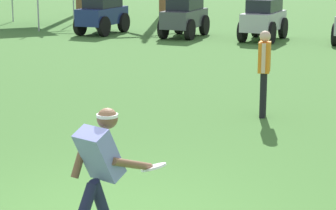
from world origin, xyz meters
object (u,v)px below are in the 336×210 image
(parked_car_slot_a, at_px, (102,14))
(parked_car_slot_c, at_px, (264,18))
(frisbee_in_flight, at_px, (154,167))
(teammate_near_sideline, at_px, (264,65))
(frisbee_thrower, at_px, (99,171))
(parked_car_slot_b, at_px, (185,16))

(parked_car_slot_a, relative_size, parked_car_slot_c, 0.99)
(parked_car_slot_c, bearing_deg, frisbee_in_flight, -83.41)
(parked_car_slot_a, bearing_deg, teammate_near_sideline, -53.34)
(frisbee_thrower, bearing_deg, parked_car_slot_a, 114.19)
(frisbee_thrower, bearing_deg, frisbee_in_flight, 51.61)
(frisbee_in_flight, distance_m, parked_car_slot_a, 17.96)
(teammate_near_sideline, xyz_separation_m, parked_car_slot_b, (-4.85, 10.82, -0.20))
(parked_car_slot_b, relative_size, parked_car_slot_c, 0.99)
(frisbee_in_flight, bearing_deg, frisbee_thrower, -128.39)
(frisbee_in_flight, xyz_separation_m, teammate_near_sideline, (0.15, 5.37, 0.23))
(parked_car_slot_b, bearing_deg, parked_car_slot_a, -179.21)
(frisbee_in_flight, bearing_deg, teammate_near_sideline, 88.38)
(frisbee_in_flight, relative_size, parked_car_slot_a, 0.14)
(frisbee_thrower, relative_size, parked_car_slot_b, 0.58)
(frisbee_in_flight, height_order, parked_car_slot_a, parked_car_slot_a)
(frisbee_in_flight, height_order, parked_car_slot_c, parked_car_slot_c)
(frisbee_in_flight, height_order, parked_car_slot_b, parked_car_slot_b)
(teammate_near_sideline, relative_size, parked_car_slot_a, 0.64)
(frisbee_in_flight, bearing_deg, parked_car_slot_b, 106.19)
(teammate_near_sideline, height_order, parked_car_slot_a, teammate_near_sideline)
(parked_car_slot_b, xyz_separation_m, parked_car_slot_c, (2.83, 0.01, 0.00))
(frisbee_thrower, distance_m, parked_car_slot_c, 16.76)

